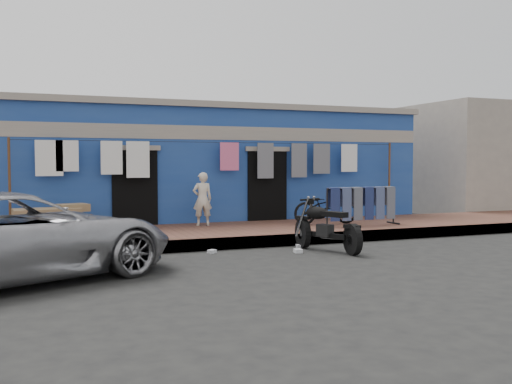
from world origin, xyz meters
The scene contains 15 objects.
ground centered at (0.00, 0.00, 0.00)m, with size 80.00×80.00×0.00m, color black.
sidewalk centered at (0.00, 3.00, 0.12)m, with size 28.00×3.00×0.25m, color brown.
curb centered at (0.00, 1.55, 0.12)m, with size 28.00×0.10×0.25m, color gray.
building centered at (0.00, 6.99, 1.69)m, with size 12.20×5.20×3.36m.
neighbor_right centered at (11.00, 7.00, 1.90)m, with size 6.00×5.00×3.80m, color #9E9384.
clothesline centered at (-0.34, 4.25, 1.80)m, with size 10.06×0.06×2.10m.
car centered at (-4.81, -0.27, 0.70)m, with size 2.27×5.00×1.41m, color #AAAAAE.
seated_person centered at (-0.67, 3.86, 0.90)m, with size 0.47×0.31×1.30m, color beige.
bicycle centered at (2.28, 3.03, 0.79)m, with size 0.59×1.66×1.07m, color black.
motorcycle centered at (0.97, 0.57, 0.53)m, with size 1.14×1.72×1.05m, color black, non-canonical shape.
charpoy centered at (-4.06, 3.70, 0.54)m, with size 1.83×1.02×0.59m, color brown, non-canonical shape.
jeans_rack centered at (2.97, 2.49, 0.74)m, with size 2.03×0.46×0.97m, color black, non-canonical shape.
litter_a centered at (-1.25, 1.20, 0.03)m, with size 0.16×0.12×0.07m, color silver.
litter_b centered at (0.65, 1.20, 0.03)m, with size 0.14×0.10×0.07m, color silver.
litter_c centered at (0.36, 0.64, 0.04)m, with size 0.18×0.14×0.07m, color silver.
Camera 1 is at (-4.55, -9.51, 1.80)m, focal length 40.00 mm.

